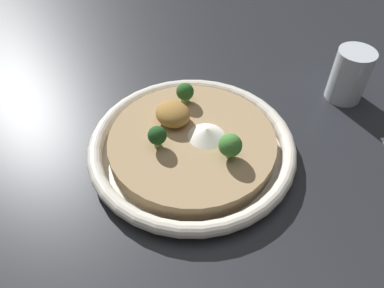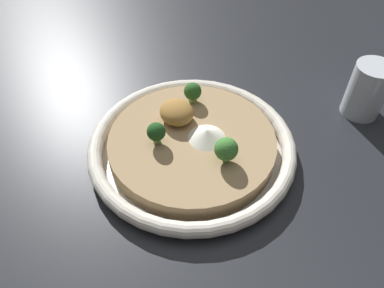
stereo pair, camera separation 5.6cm
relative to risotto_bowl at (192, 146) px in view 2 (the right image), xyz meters
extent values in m
plane|color=#23262B|center=(0.00, 0.00, -0.02)|extent=(6.00, 6.00, 0.00)
cylinder|color=silver|center=(0.00, 0.00, -0.01)|extent=(0.29, 0.29, 0.01)
torus|color=silver|center=(0.00, 0.00, 0.00)|extent=(0.31, 0.31, 0.02)
cylinder|color=tan|center=(0.00, 0.00, 0.00)|extent=(0.25, 0.25, 0.03)
cone|color=white|center=(-0.01, -0.02, 0.03)|extent=(0.06, 0.06, 0.02)
ellipsoid|color=#A37538|center=(0.05, 0.00, 0.03)|extent=(0.06, 0.05, 0.03)
cylinder|color=#668E47|center=(-0.06, -0.02, 0.03)|extent=(0.01, 0.01, 0.02)
sphere|color=#428438|center=(-0.06, -0.02, 0.04)|extent=(0.03, 0.03, 0.03)
cylinder|color=#84A856|center=(0.02, 0.05, 0.03)|extent=(0.01, 0.01, 0.02)
sphere|color=#1E4C1E|center=(0.02, 0.05, 0.04)|extent=(0.03, 0.03, 0.03)
cylinder|color=#84A856|center=(0.07, -0.04, 0.02)|extent=(0.02, 0.02, 0.01)
sphere|color=#285B23|center=(0.07, -0.04, 0.04)|extent=(0.03, 0.03, 0.03)
cylinder|color=silver|center=(-0.06, -0.30, 0.03)|extent=(0.06, 0.06, 0.09)
camera|label=1|loc=(-0.30, 0.24, 0.42)|focal=35.00mm
camera|label=2|loc=(-0.33, 0.20, 0.42)|focal=35.00mm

